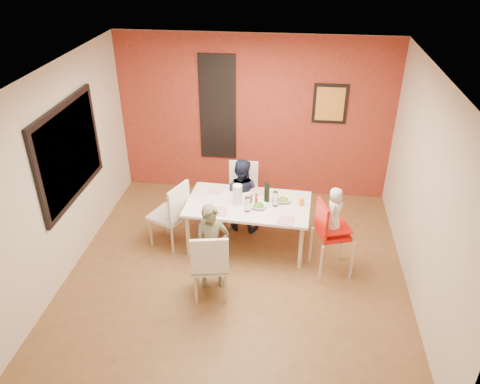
# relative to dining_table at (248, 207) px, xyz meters

# --- Properties ---
(ground) EXTENTS (4.50, 4.50, 0.00)m
(ground) POSITION_rel_dining_table_xyz_m (-0.08, -0.58, -0.65)
(ground) COLOR brown
(ground) RESTS_ON ground
(ceiling) EXTENTS (4.50, 4.50, 0.02)m
(ceiling) POSITION_rel_dining_table_xyz_m (-0.08, -0.58, 2.05)
(ceiling) COLOR silver
(ceiling) RESTS_ON wall_back
(wall_back) EXTENTS (4.50, 0.02, 2.70)m
(wall_back) POSITION_rel_dining_table_xyz_m (-0.08, 1.67, 0.70)
(wall_back) COLOR beige
(wall_back) RESTS_ON ground
(wall_front) EXTENTS (4.50, 0.02, 2.70)m
(wall_front) POSITION_rel_dining_table_xyz_m (-0.08, -2.83, 0.70)
(wall_front) COLOR beige
(wall_front) RESTS_ON ground
(wall_left) EXTENTS (0.02, 4.50, 2.70)m
(wall_left) POSITION_rel_dining_table_xyz_m (-2.33, -0.58, 0.70)
(wall_left) COLOR beige
(wall_left) RESTS_ON ground
(wall_right) EXTENTS (0.02, 4.50, 2.70)m
(wall_right) POSITION_rel_dining_table_xyz_m (2.17, -0.58, 0.70)
(wall_right) COLOR beige
(wall_right) RESTS_ON ground
(brick_accent_wall) EXTENTS (4.50, 0.02, 2.70)m
(brick_accent_wall) POSITION_rel_dining_table_xyz_m (-0.08, 1.65, 0.70)
(brick_accent_wall) COLOR maroon
(brick_accent_wall) RESTS_ON ground
(picture_window_frame) EXTENTS (0.05, 1.70, 1.30)m
(picture_window_frame) POSITION_rel_dining_table_xyz_m (-2.30, -0.38, 0.90)
(picture_window_frame) COLOR black
(picture_window_frame) RESTS_ON wall_left
(picture_window_pane) EXTENTS (0.02, 1.55, 1.15)m
(picture_window_pane) POSITION_rel_dining_table_xyz_m (-2.29, -0.38, 0.90)
(picture_window_pane) COLOR black
(picture_window_pane) RESTS_ON wall_left
(glassblock_strip) EXTENTS (0.55, 0.03, 1.70)m
(glassblock_strip) POSITION_rel_dining_table_xyz_m (-0.68, 1.64, 0.85)
(glassblock_strip) COLOR silver
(glassblock_strip) RESTS_ON wall_back
(glassblock_surround) EXTENTS (0.60, 0.03, 1.76)m
(glassblock_surround) POSITION_rel_dining_table_xyz_m (-0.68, 1.63, 0.85)
(glassblock_surround) COLOR black
(glassblock_surround) RESTS_ON wall_back
(art_print_frame) EXTENTS (0.54, 0.03, 0.64)m
(art_print_frame) POSITION_rel_dining_table_xyz_m (1.12, 1.63, 1.00)
(art_print_frame) COLOR black
(art_print_frame) RESTS_ON wall_back
(art_print_canvas) EXTENTS (0.44, 0.01, 0.54)m
(art_print_canvas) POSITION_rel_dining_table_xyz_m (1.12, 1.62, 1.00)
(art_print_canvas) COLOR gold
(art_print_canvas) RESTS_ON wall_back
(dining_table) EXTENTS (1.77, 1.05, 0.72)m
(dining_table) POSITION_rel_dining_table_xyz_m (0.00, 0.00, 0.00)
(dining_table) COLOR white
(dining_table) RESTS_ON ground
(chair_near) EXTENTS (0.53, 0.53, 0.97)m
(chair_near) POSITION_rel_dining_table_xyz_m (-0.34, -1.16, -0.11)
(chair_near) COLOR silver
(chair_near) RESTS_ON ground
(chair_far) EXTENTS (0.45, 0.45, 0.96)m
(chair_far) POSITION_rel_dining_table_xyz_m (-0.16, 0.69, -0.11)
(chair_far) COLOR white
(chair_far) RESTS_ON ground
(chair_left) EXTENTS (0.61, 0.61, 1.01)m
(chair_left) POSITION_rel_dining_table_xyz_m (-1.07, -0.12, -0.09)
(chair_left) COLOR silver
(chair_left) RESTS_ON ground
(high_chair) EXTENTS (0.57, 0.57, 1.09)m
(high_chair) POSITION_rel_dining_table_xyz_m (1.12, -0.47, 0.00)
(high_chair) COLOR red
(high_chair) RESTS_ON ground
(child_near) EXTENTS (0.49, 0.39, 1.19)m
(child_near) POSITION_rel_dining_table_xyz_m (-0.36, -0.92, -0.06)
(child_near) COLOR brown
(child_near) RESTS_ON ground
(child_far) EXTENTS (0.64, 0.54, 1.17)m
(child_far) POSITION_rel_dining_table_xyz_m (-0.16, 0.45, -0.07)
(child_far) COLOR black
(child_far) RESTS_ON ground
(toddler) EXTENTS (0.30, 0.36, 0.64)m
(toddler) POSITION_rel_dining_table_xyz_m (1.15, -0.45, 0.31)
(toddler) COLOR silver
(toddler) RESTS_ON high_chair
(plate_near_left) EXTENTS (0.23, 0.23, 0.01)m
(plate_near_left) POSITION_rel_dining_table_xyz_m (-0.37, -0.28, 0.07)
(plate_near_left) COLOR white
(plate_near_left) RESTS_ON dining_table
(plate_far_mid) EXTENTS (0.26, 0.26, 0.01)m
(plate_far_mid) POSITION_rel_dining_table_xyz_m (0.12, 0.34, 0.07)
(plate_far_mid) COLOR white
(plate_far_mid) RESTS_ON dining_table
(plate_near_right) EXTENTS (0.24, 0.24, 0.01)m
(plate_near_right) POSITION_rel_dining_table_xyz_m (0.54, -0.39, 0.07)
(plate_near_right) COLOR white
(plate_near_right) RESTS_ON dining_table
(plate_far_left) EXTENTS (0.21, 0.21, 0.01)m
(plate_far_left) POSITION_rel_dining_table_xyz_m (-0.52, 0.29, 0.07)
(plate_far_left) COLOR white
(plate_far_left) RESTS_ON dining_table
(salad_bowl_a) EXTENTS (0.25, 0.25, 0.05)m
(salad_bowl_a) POSITION_rel_dining_table_xyz_m (0.16, -0.10, 0.09)
(salad_bowl_a) COLOR white
(salad_bowl_a) RESTS_ON dining_table
(salad_bowl_b) EXTENTS (0.24, 0.24, 0.05)m
(salad_bowl_b) POSITION_rel_dining_table_xyz_m (0.48, 0.10, 0.09)
(salad_bowl_b) COLOR white
(salad_bowl_b) RESTS_ON dining_table
(wine_bottle) EXTENTS (0.08, 0.08, 0.29)m
(wine_bottle) POSITION_rel_dining_table_xyz_m (0.25, 0.08, 0.21)
(wine_bottle) COLOR black
(wine_bottle) RESTS_ON dining_table
(wine_glass_a) EXTENTS (0.08, 0.08, 0.21)m
(wine_glass_a) POSITION_rel_dining_table_xyz_m (0.01, -0.21, 0.17)
(wine_glass_a) COLOR white
(wine_glass_a) RESTS_ON dining_table
(wine_glass_b) EXTENTS (0.08, 0.08, 0.22)m
(wine_glass_b) POSITION_rel_dining_table_xyz_m (0.38, -0.03, 0.17)
(wine_glass_b) COLOR white
(wine_glass_b) RESTS_ON dining_table
(paper_towel_roll) EXTENTS (0.13, 0.13, 0.29)m
(paper_towel_roll) POSITION_rel_dining_table_xyz_m (-0.15, -0.03, 0.21)
(paper_towel_roll) COLOR silver
(paper_towel_roll) RESTS_ON dining_table
(condiment_red) EXTENTS (0.04, 0.04, 0.14)m
(condiment_red) POSITION_rel_dining_table_xyz_m (0.11, -0.04, 0.13)
(condiment_red) COLOR red
(condiment_red) RESTS_ON dining_table
(condiment_green) EXTENTS (0.04, 0.04, 0.15)m
(condiment_green) POSITION_rel_dining_table_xyz_m (0.11, 0.03, 0.14)
(condiment_green) COLOR #2D7627
(condiment_green) RESTS_ON dining_table
(condiment_brown) EXTENTS (0.04, 0.04, 0.15)m
(condiment_brown) POSITION_rel_dining_table_xyz_m (0.04, -0.01, 0.14)
(condiment_brown) COLOR brown
(condiment_brown) RESTS_ON dining_table
(sippy_cup) EXTENTS (0.06, 0.06, 0.10)m
(sippy_cup) POSITION_rel_dining_table_xyz_m (0.74, 0.03, 0.12)
(sippy_cup) COLOR orange
(sippy_cup) RESTS_ON dining_table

